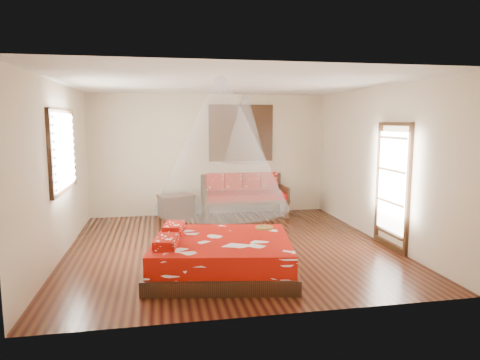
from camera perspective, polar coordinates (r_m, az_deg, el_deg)
name	(u,v)px	position (r m, az deg, el deg)	size (l,w,h in m)	color
room	(229,167)	(7.32, -1.47, 1.76)	(5.54, 5.54, 2.84)	black
bed	(221,256)	(6.27, -2.55, -10.03)	(2.30, 2.14, 0.63)	black
daybed	(244,193)	(9.89, 0.49, -1.77)	(1.93, 0.86, 0.97)	black
storage_chest	(176,206)	(9.83, -8.50, -3.46)	(0.89, 0.76, 0.52)	black
shutter_panel	(241,133)	(10.08, 0.14, 6.28)	(1.52, 0.06, 1.32)	black
window_left	(63,151)	(7.56, -22.50, 3.64)	(0.10, 1.74, 1.34)	black
glazed_door	(392,187)	(7.72, 19.63, -0.85)	(0.08, 1.02, 2.16)	black
wine_tray	(264,225)	(6.76, 3.26, -5.97)	(0.28, 0.28, 0.23)	brown
mosquito_net_main	(222,145)	(5.98, -2.48, 4.72)	(1.92, 1.92, 1.80)	white
mosquito_net_daybed	(245,129)	(9.62, 0.67, 6.80)	(0.98, 0.98, 1.50)	white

